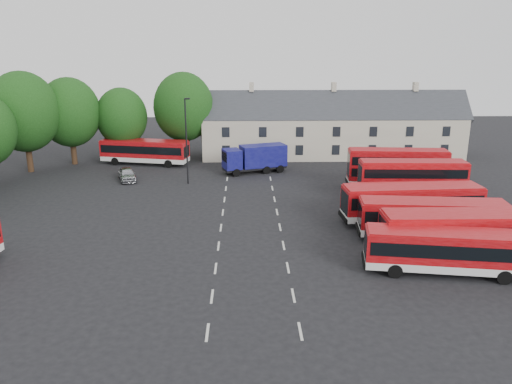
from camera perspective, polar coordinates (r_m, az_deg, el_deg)
ground at (r=40.41m, az=-4.17°, el=-5.08°), size 140.00×140.00×0.00m
lane_markings at (r=42.23m, az=-0.64°, el=-4.06°), size 5.15×33.80×0.01m
treeline at (r=61.85m, az=-23.14°, el=7.59°), size 29.92×32.59×12.01m
terrace_houses at (r=69.46m, az=8.68°, el=7.19°), size 35.70×7.13×10.06m
bus_row_a at (r=35.66m, az=21.03°, el=-6.06°), size 10.94×4.09×3.02m
bus_row_b at (r=38.71m, az=22.98°, el=-4.13°), size 12.14×2.90×3.43m
bus_row_c at (r=41.43m, az=19.54°, el=-2.65°), size 11.50×3.68×3.19m
bus_row_d at (r=44.73m, az=17.39°, el=-0.95°), size 11.94×3.44×3.33m
bus_row_e at (r=47.03m, az=16.64°, el=-0.46°), size 10.02×2.81×2.80m
bus_dd_south at (r=50.67m, az=17.40°, el=1.47°), size 10.23×2.79×4.16m
bus_dd_north at (r=55.23m, az=15.84°, el=2.85°), size 10.50×3.22×4.24m
bus_north at (r=65.67m, az=-12.61°, el=4.72°), size 11.53×4.92×3.18m
box_truck at (r=59.95m, az=-0.05°, el=3.97°), size 7.93×4.65×3.31m
silver_car at (r=58.54m, az=-14.53°, el=2.01°), size 3.08×4.66×1.48m
lamppost at (r=54.90m, az=-7.94°, el=6.04°), size 0.66×0.30×9.44m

